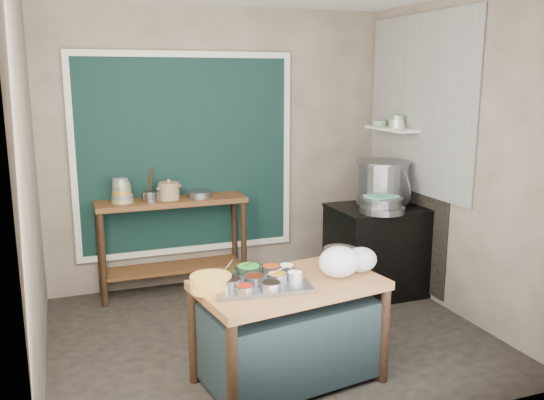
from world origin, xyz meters
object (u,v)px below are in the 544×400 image
object	(u,v)px
saucepan	(340,257)
stock_pot	(382,182)
condiment_tray	(260,284)
ceramic_crock	(169,192)
utensil_cup	(151,196)
prep_table	(289,332)
stove_block	(378,251)
back_counter	(173,246)
yellow_basin	(211,283)
steamer	(381,204)

from	to	relation	value
saucepan	stock_pot	size ratio (longest dim) A/B	0.45
condiment_tray	ceramic_crock	size ratio (longest dim) A/B	2.93
condiment_tray	stock_pot	bearing A→B (deg)	38.72
saucepan	utensil_cup	xyz separation A→B (m)	(-1.09, 1.80, 0.18)
condiment_tray	stock_pot	distance (m)	2.31
prep_table	stove_block	world-z (taller)	stove_block
stock_pot	back_counter	bearing A→B (deg)	162.91
utensil_cup	back_counter	bearing A→B (deg)	12.55
prep_table	back_counter	bearing A→B (deg)	93.04
yellow_basin	condiment_tray	bearing A→B (deg)	-4.51
prep_table	ceramic_crock	world-z (taller)	ceramic_crock
back_counter	condiment_tray	world-z (taller)	back_counter
back_counter	stock_pot	size ratio (longest dim) A/B	2.67
back_counter	saucepan	size ratio (longest dim) A/B	5.97
steamer	stock_pot	bearing A→B (deg)	57.95
ceramic_crock	condiment_tray	bearing A→B (deg)	-83.81
condiment_tray	ceramic_crock	bearing A→B (deg)	96.19
stove_block	stock_pot	bearing A→B (deg)	53.79
stove_block	utensil_cup	size ratio (longest dim) A/B	5.39
saucepan	condiment_tray	bearing A→B (deg)	-166.95
yellow_basin	steamer	xyz separation A→B (m)	(1.93, 1.11, 0.14)
back_counter	stove_block	size ratio (longest dim) A/B	1.61
back_counter	yellow_basin	distance (m)	2.05
condiment_tray	stock_pot	size ratio (longest dim) A/B	1.16
stock_pot	steamer	bearing A→B (deg)	-122.05
back_counter	yellow_basin	xyz separation A→B (m)	(-0.13, -2.02, 0.33)
condiment_tray	stock_pot	xyz separation A→B (m)	(1.79, 1.43, 0.33)
back_counter	condiment_tray	size ratio (longest dim) A/B	2.30
prep_table	back_counter	xyz separation A→B (m)	(-0.42, 2.03, 0.10)
saucepan	stove_block	bearing A→B (deg)	45.30
ceramic_crock	steamer	bearing A→B (deg)	-26.28
stove_block	stock_pot	size ratio (longest dim) A/B	1.66
stock_pot	prep_table	bearing A→B (deg)	-137.91
saucepan	steamer	world-z (taller)	steamer
prep_table	yellow_basin	size ratio (longest dim) A/B	4.61
utensil_cup	prep_table	bearing A→B (deg)	-72.69
ceramic_crock	steamer	distance (m)	2.03
saucepan	steamer	distance (m)	1.32
prep_table	steamer	world-z (taller)	steamer
prep_table	yellow_basin	xyz separation A→B (m)	(-0.55, 0.01, 0.43)
prep_table	stock_pot	bearing A→B (deg)	33.54
stove_block	ceramic_crock	distance (m)	2.14
condiment_tray	yellow_basin	world-z (taller)	yellow_basin
prep_table	back_counter	size ratio (longest dim) A/B	0.86
ceramic_crock	utensil_cup	bearing A→B (deg)	-168.14
condiment_tray	steamer	bearing A→B (deg)	35.37
stove_block	yellow_basin	xyz separation A→B (m)	(-2.03, -1.29, 0.38)
utensil_cup	stock_pot	distance (m)	2.26
back_counter	utensil_cup	bearing A→B (deg)	-167.45
condiment_tray	stove_block	bearing A→B (deg)	37.70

